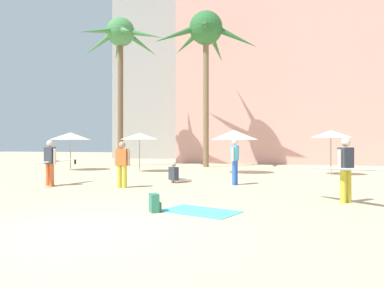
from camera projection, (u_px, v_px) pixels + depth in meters
The scene contains 16 objects.
ground at pixel (87, 230), 6.27m from camera, with size 120.00×120.00×0.00m, color #C6B28C.
hotel_pink at pixel (316, 59), 31.47m from camera, with size 23.02×10.55×18.48m, color #DB9989.
hotel_tower_gray at pixel (208, 66), 42.61m from camera, with size 19.50×11.52×22.24m, color gray.
palm_tree_far_left at pixel (205, 36), 24.28m from camera, with size 6.94×7.37×10.78m.
palm_tree_left at pixel (121, 41), 25.69m from camera, with size 6.59×6.05×10.86m.
cafe_umbrella_0 at pixel (234, 135), 18.94m from camera, with size 2.56×2.56×2.33m.
cafe_umbrella_1 at pixel (331, 134), 17.75m from camera, with size 2.05×2.05×2.26m.
cafe_umbrella_2 at pixel (70, 136), 21.17m from camera, with size 2.42×2.42×2.28m.
cafe_umbrella_3 at pixel (140, 136), 19.95m from camera, with size 2.21×2.21×2.21m.
beach_towel at pixel (200, 211), 7.98m from camera, with size 1.71×1.05×0.01m, color #4CC6D6.
backpack at pixel (154, 203), 7.91m from camera, with size 0.34×0.35×0.42m.
person_far_right at pixel (52, 161), 13.11m from camera, with size 0.64×2.72×1.70m.
person_mid_left at pixel (346, 168), 9.08m from camera, with size 2.14×2.10×1.71m.
person_far_left at pixel (235, 159), 13.34m from camera, with size 0.28×0.61×1.76m.
person_near_left at pixel (122, 162), 12.43m from camera, with size 0.60×0.24×1.65m.
person_near_right at pixel (177, 175), 14.11m from camera, with size 0.82×0.96×0.90m.
Camera 1 is at (3.58, -5.49, 1.52)m, focal length 32.82 mm.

